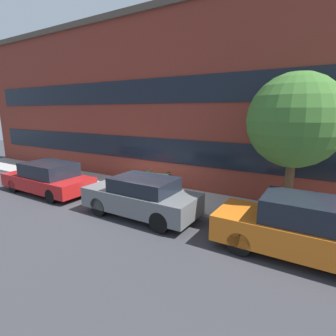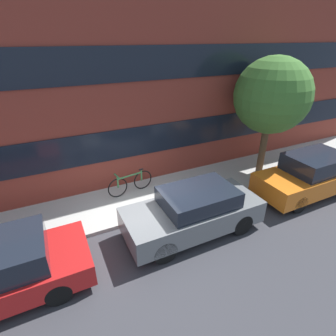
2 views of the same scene
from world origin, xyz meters
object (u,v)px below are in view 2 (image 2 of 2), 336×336
parked_car_orange (311,175)px  street_tree (272,96)px  parked_car_grey (194,211)px  bicycle (130,183)px

parked_car_orange → street_tree: size_ratio=0.91×
street_tree → parked_car_grey: bearing=-156.6°
parked_car_grey → parked_car_orange: (4.95, 0.00, 0.04)m
parked_car_orange → street_tree: street_tree is taller
parked_car_grey → parked_car_orange: size_ratio=0.97×
parked_car_orange → parked_car_grey: bearing=0.0°
bicycle → street_tree: (5.39, -0.81, 2.75)m
bicycle → parked_car_grey: bearing=102.8°
parked_car_grey → street_tree: bearing=-156.6°
parked_car_grey → street_tree: (4.35, 1.88, 2.57)m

